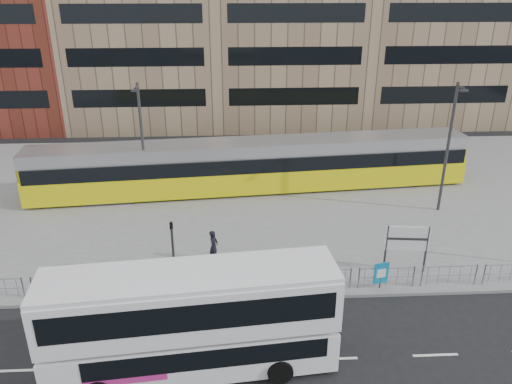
{
  "coord_description": "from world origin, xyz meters",
  "views": [
    {
      "loc": [
        -1.84,
        -19.02,
        13.64
      ],
      "look_at": [
        -0.54,
        6.0,
        2.81
      ],
      "focal_mm": 35.0,
      "sensor_mm": 36.0,
      "label": 1
    }
  ],
  "objects_px": {
    "ad_panel": "(381,274)",
    "lamp_post_east": "(449,144)",
    "double_decker_bus": "(192,319)",
    "tram": "(253,166)",
    "traffic_light_west": "(173,244)",
    "station_sign": "(407,241)",
    "pedestrian": "(214,246)",
    "lamp_post_west": "(142,139)"
  },
  "relations": [
    {
      "from": "ad_panel",
      "to": "lamp_post_east",
      "type": "relative_size",
      "value": 0.17
    },
    {
      "from": "double_decker_bus",
      "to": "tram",
      "type": "bearing_deg",
      "value": 74.27
    },
    {
      "from": "tram",
      "to": "lamp_post_east",
      "type": "xyz_separation_m",
      "value": [
        11.53,
        -3.95,
        2.63
      ]
    },
    {
      "from": "traffic_light_west",
      "to": "double_decker_bus",
      "type": "bearing_deg",
      "value": -82.77
    },
    {
      "from": "station_sign",
      "to": "ad_panel",
      "type": "xyz_separation_m",
      "value": [
        -1.59,
        -1.4,
        -0.93
      ]
    },
    {
      "from": "traffic_light_west",
      "to": "pedestrian",
      "type": "bearing_deg",
      "value": 36.33
    },
    {
      "from": "tram",
      "to": "lamp_post_east",
      "type": "relative_size",
      "value": 3.7
    },
    {
      "from": "traffic_light_west",
      "to": "lamp_post_west",
      "type": "relative_size",
      "value": 0.4
    },
    {
      "from": "lamp_post_east",
      "to": "lamp_post_west",
      "type": "bearing_deg",
      "value": 172.61
    },
    {
      "from": "tram",
      "to": "station_sign",
      "type": "relative_size",
      "value": 11.92
    },
    {
      "from": "tram",
      "to": "station_sign",
      "type": "distance_m",
      "value": 12.9
    },
    {
      "from": "tram",
      "to": "ad_panel",
      "type": "relative_size",
      "value": 21.64
    },
    {
      "from": "ad_panel",
      "to": "traffic_light_west",
      "type": "height_order",
      "value": "traffic_light_west"
    },
    {
      "from": "tram",
      "to": "ad_panel",
      "type": "xyz_separation_m",
      "value": [
        5.43,
        -12.22,
        -0.95
      ]
    },
    {
      "from": "tram",
      "to": "pedestrian",
      "type": "relative_size",
      "value": 17.26
    },
    {
      "from": "pedestrian",
      "to": "lamp_post_east",
      "type": "xyz_separation_m",
      "value": [
        13.95,
        5.39,
        3.52
      ]
    },
    {
      "from": "ad_panel",
      "to": "tram",
      "type": "bearing_deg",
      "value": 101.86
    },
    {
      "from": "lamp_post_west",
      "to": "lamp_post_east",
      "type": "height_order",
      "value": "lamp_post_east"
    },
    {
      "from": "station_sign",
      "to": "pedestrian",
      "type": "relative_size",
      "value": 1.45
    },
    {
      "from": "double_decker_bus",
      "to": "tram",
      "type": "relative_size",
      "value": 0.36
    },
    {
      "from": "tram",
      "to": "traffic_light_west",
      "type": "height_order",
      "value": "tram"
    },
    {
      "from": "ad_panel",
      "to": "traffic_light_west",
      "type": "bearing_deg",
      "value": 160.58
    },
    {
      "from": "double_decker_bus",
      "to": "ad_panel",
      "type": "relative_size",
      "value": 7.8
    },
    {
      "from": "ad_panel",
      "to": "pedestrian",
      "type": "distance_m",
      "value": 8.36
    },
    {
      "from": "tram",
      "to": "pedestrian",
      "type": "height_order",
      "value": "tram"
    },
    {
      "from": "double_decker_bus",
      "to": "ad_panel",
      "type": "distance_m",
      "value": 9.69
    },
    {
      "from": "lamp_post_west",
      "to": "traffic_light_west",
      "type": "bearing_deg",
      "value": -74.09
    },
    {
      "from": "pedestrian",
      "to": "lamp_post_west",
      "type": "relative_size",
      "value": 0.22
    },
    {
      "from": "traffic_light_west",
      "to": "lamp_post_east",
      "type": "height_order",
      "value": "lamp_post_east"
    },
    {
      "from": "pedestrian",
      "to": "lamp_post_east",
      "type": "bearing_deg",
      "value": -48.66
    },
    {
      "from": "double_decker_bus",
      "to": "traffic_light_west",
      "type": "relative_size",
      "value": 3.45
    },
    {
      "from": "double_decker_bus",
      "to": "lamp_post_east",
      "type": "relative_size",
      "value": 1.34
    },
    {
      "from": "pedestrian",
      "to": "lamp_post_west",
      "type": "bearing_deg",
      "value": 50.44
    },
    {
      "from": "tram",
      "to": "ad_panel",
      "type": "bearing_deg",
      "value": -71.33
    },
    {
      "from": "double_decker_bus",
      "to": "traffic_light_west",
      "type": "xyz_separation_m",
      "value": [
        -1.29,
        5.86,
        -0.15
      ]
    },
    {
      "from": "traffic_light_west",
      "to": "lamp_post_east",
      "type": "bearing_deg",
      "value": 18.81
    },
    {
      "from": "double_decker_bus",
      "to": "pedestrian",
      "type": "distance_m",
      "value": 7.62
    },
    {
      "from": "pedestrian",
      "to": "ad_panel",
      "type": "bearing_deg",
      "value": -89.93
    },
    {
      "from": "station_sign",
      "to": "ad_panel",
      "type": "distance_m",
      "value": 2.31
    },
    {
      "from": "pedestrian",
      "to": "lamp_post_east",
      "type": "height_order",
      "value": "lamp_post_east"
    },
    {
      "from": "tram",
      "to": "pedestrian",
      "type": "bearing_deg",
      "value": -109.84
    },
    {
      "from": "tram",
      "to": "ad_panel",
      "type": "height_order",
      "value": "tram"
    }
  ]
}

